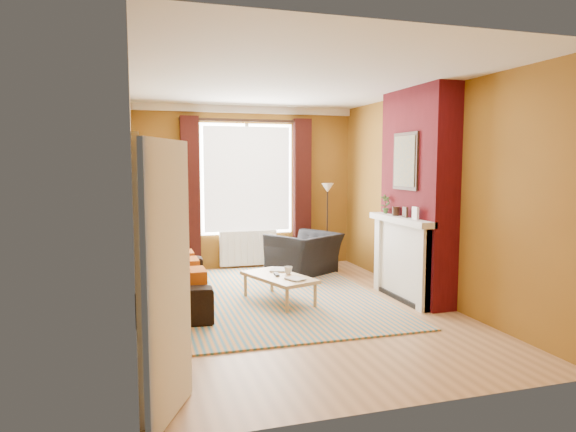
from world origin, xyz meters
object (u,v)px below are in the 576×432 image
object	(u,v)px
sofa	(174,281)
wicker_stool	(286,257)
floor_lamp	(327,201)
coffee_table	(279,278)
armchair	(304,254)

from	to	relation	value
sofa	wicker_stool	xyz separation A→B (m)	(2.01, 1.71, -0.10)
floor_lamp	coffee_table	bearing A→B (deg)	-125.49
sofa	coffee_table	size ratio (longest dim) A/B	1.79
floor_lamp	sofa	bearing A→B (deg)	-147.69
sofa	coffee_table	world-z (taller)	sofa
armchair	coffee_table	xyz separation A→B (m)	(-0.87, -1.56, -0.01)
sofa	wicker_stool	world-z (taller)	sofa
armchair	floor_lamp	size ratio (longest dim) A/B	0.71
sofa	coffee_table	bearing A→B (deg)	-99.10
armchair	floor_lamp	distance (m)	1.14
wicker_stool	floor_lamp	xyz separation A→B (m)	(0.79, 0.06, 0.95)
floor_lamp	wicker_stool	bearing A→B (deg)	-175.53
wicker_stool	floor_lamp	world-z (taller)	floor_lamp
armchair	coffee_table	bearing A→B (deg)	28.84
coffee_table	floor_lamp	bearing A→B (deg)	35.65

